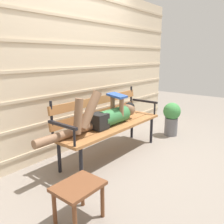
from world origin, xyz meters
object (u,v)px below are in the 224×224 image
at_px(footstool, 78,192).
at_px(potted_plant, 172,117).
at_px(park_bench, 108,121).
at_px(reclining_person, 106,116).

bearing_deg(footstool, potted_plant, 7.57).
relative_size(park_bench, reclining_person, 1.05).
height_order(reclining_person, potted_plant, reclining_person).
height_order(park_bench, footstool, park_bench).
bearing_deg(reclining_person, potted_plant, -10.93).
xyz_separation_m(park_bench, reclining_person, (-0.13, -0.07, 0.11)).
xyz_separation_m(park_bench, footstool, (-1.23, -0.70, -0.22)).
distance_m(park_bench, potted_plant, 1.40).
xyz_separation_m(footstool, potted_plant, (2.57, 0.34, 0.06)).
xyz_separation_m(reclining_person, footstool, (-1.10, -0.63, -0.33)).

